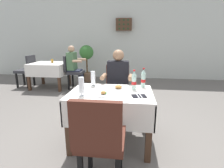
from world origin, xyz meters
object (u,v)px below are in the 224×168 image
at_px(beer_glass_left, 93,79).
at_px(chair_near_camera_side, 100,138).
at_px(cola_bottle_secondary, 134,81).
at_px(wall_bottle_rack, 124,25).
at_px(background_table_tumbler, 52,61).
at_px(chair_far_diner_seat, 117,89).
at_px(cola_bottle_primary, 143,79).
at_px(main_dining_table, 111,105).
at_px(seated_diner_far, 118,82).
at_px(background_chair_left, 27,69).
at_px(background_patron, 74,65).
at_px(beer_glass_middle, 82,86).
at_px(background_dining_table, 49,69).
at_px(plate_near_camera, 104,94).
at_px(potted_plant_corner, 87,59).
at_px(napkin_cutlery_set, 139,96).
at_px(background_chair_right, 73,70).
at_px(plate_far_diner, 118,88).

bearing_deg(beer_glass_left, chair_near_camera_side, -74.00).
bearing_deg(cola_bottle_secondary, chair_near_camera_side, -107.54).
bearing_deg(wall_bottle_rack, background_table_tumbler, -142.91).
xyz_separation_m(chair_far_diner_seat, cola_bottle_primary, (0.43, -0.50, 0.32)).
xyz_separation_m(main_dining_table, seated_diner_far, (0.03, 0.68, 0.14)).
bearing_deg(chair_far_diner_seat, background_chair_left, 147.74).
distance_m(chair_near_camera_side, background_patron, 3.71).
distance_m(main_dining_table, background_table_tumbler, 3.42).
bearing_deg(beer_glass_middle, background_dining_table, 123.32).
bearing_deg(plate_near_camera, cola_bottle_primary, 40.85).
relative_size(chair_far_diner_seat, potted_plant_corner, 0.78).
xyz_separation_m(beer_glass_middle, wall_bottle_rack, (0.25, 4.42, 1.07)).
relative_size(chair_near_camera_side, cola_bottle_secondary, 3.55).
xyz_separation_m(main_dining_table, potted_plant_corner, (-1.30, 3.54, 0.22)).
height_order(potted_plant_corner, wall_bottle_rack, wall_bottle_rack).
bearing_deg(beer_glass_left, cola_bottle_secondary, -10.80).
height_order(beer_glass_left, background_table_tumbler, beer_glass_left).
bearing_deg(background_table_tumbler, napkin_cutlery_set, -48.80).
relative_size(plate_near_camera, potted_plant_corner, 0.19).
distance_m(beer_glass_middle, background_patron, 3.05).
bearing_deg(napkin_cutlery_set, background_chair_right, 123.52).
distance_m(chair_near_camera_side, beer_glass_left, 1.14).
height_order(chair_near_camera_side, wall_bottle_rack, wall_bottle_rack).
bearing_deg(beer_glass_left, background_chair_right, 116.44).
distance_m(cola_bottle_primary, background_chair_right, 3.04).
bearing_deg(background_chair_right, beer_glass_left, -63.56).
height_order(chair_near_camera_side, beer_glass_left, beer_glass_left).
height_order(main_dining_table, beer_glass_left, beer_glass_left).
relative_size(main_dining_table, background_chair_right, 1.12).
bearing_deg(beer_glass_middle, background_table_tumbler, 121.67).
distance_m(background_patron, background_table_tumbler, 0.69).
distance_m(plate_far_diner, wall_bottle_rack, 4.25).
xyz_separation_m(chair_far_diner_seat, beer_glass_left, (-0.30, -0.52, 0.31)).
bearing_deg(potted_plant_corner, background_chair_right, -101.24).
height_order(chair_far_diner_seat, background_patron, background_patron).
height_order(chair_far_diner_seat, background_chair_right, same).
height_order(beer_glass_left, cola_bottle_secondary, cola_bottle_secondary).
relative_size(chair_near_camera_side, background_table_tumbler, 8.82).
xyz_separation_m(chair_far_diner_seat, plate_near_camera, (-0.07, -0.93, 0.21)).
relative_size(seated_diner_far, background_dining_table, 1.23).
bearing_deg(cola_bottle_primary, plate_far_diner, -155.41).
height_order(beer_glass_left, napkin_cutlery_set, beer_glass_left).
relative_size(chair_near_camera_side, background_chair_left, 1.00).
distance_m(chair_near_camera_side, potted_plant_corner, 4.53).
bearing_deg(chair_far_diner_seat, potted_plant_corner, 115.21).
bearing_deg(cola_bottle_primary, background_chair_right, 129.13).
height_order(background_patron, wall_bottle_rack, wall_bottle_rack).
bearing_deg(chair_far_diner_seat, plate_far_diner, -82.93).
bearing_deg(napkin_cutlery_set, background_patron, 122.81).
relative_size(plate_near_camera, background_table_tumbler, 2.10).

